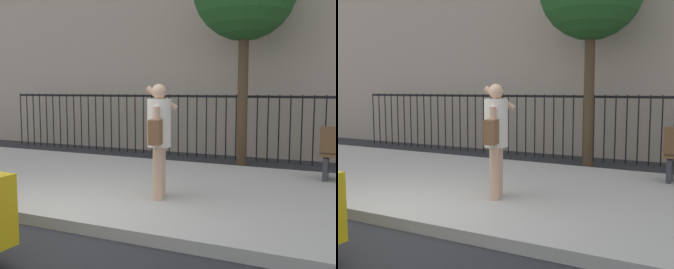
{
  "view_description": "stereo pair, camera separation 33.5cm",
  "coord_description": "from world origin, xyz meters",
  "views": [
    {
      "loc": [
        3.6,
        -3.88,
        1.72
      ],
      "look_at": [
        1.01,
        1.7,
        1.05
      ],
      "focal_mm": 44.25,
      "sensor_mm": 36.0,
      "label": 1
    },
    {
      "loc": [
        3.9,
        -3.73,
        1.72
      ],
      "look_at": [
        1.01,
        1.7,
        1.05
      ],
      "focal_mm": 44.25,
      "sensor_mm": 36.0,
      "label": 2
    }
  ],
  "objects": [
    {
      "name": "ground_plane",
      "position": [
        0.0,
        0.0,
        0.0
      ],
      "size": [
        60.0,
        60.0,
        0.0
      ],
      "primitive_type": "plane",
      "color": "#28282B"
    },
    {
      "name": "iron_fence",
      "position": [
        0.0,
        5.9,
        1.02
      ],
      "size": [
        12.03,
        0.04,
        1.6
      ],
      "color": "black",
      "rests_on": "ground"
    },
    {
      "name": "sidewalk",
      "position": [
        0.0,
        2.2,
        0.07
      ],
      "size": [
        28.0,
        4.4,
        0.15
      ],
      "primitive_type": "cube",
      "color": "#B2ADA3",
      "rests_on": "ground"
    },
    {
      "name": "pedestrian_on_phone",
      "position": [
        1.02,
        1.38,
        1.11
      ],
      "size": [
        0.5,
        0.71,
        1.65
      ],
      "color": "tan",
      "rests_on": "sidewalk"
    }
  ]
}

